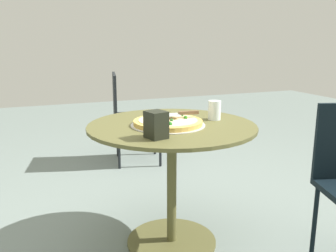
{
  "coord_description": "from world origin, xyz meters",
  "views": [
    {
      "loc": [
        0.71,
        1.75,
        1.14
      ],
      "look_at": [
        0.03,
        0.01,
        0.7
      ],
      "focal_mm": 38.94,
      "sensor_mm": 36.0,
      "label": 1
    }
  ],
  "objects_px": {
    "drinking_cup": "(214,110)",
    "patio_chair_far": "(129,111)",
    "pizza_on_tray": "(168,123)",
    "pizza_server": "(180,114)",
    "napkin_dispenser": "(156,125)",
    "patio_table": "(172,158)"
  },
  "relations": [
    {
      "from": "drinking_cup",
      "to": "napkin_dispenser",
      "type": "height_order",
      "value": "napkin_dispenser"
    },
    {
      "from": "pizza_on_tray",
      "to": "napkin_dispenser",
      "type": "relative_size",
      "value": 3.13
    },
    {
      "from": "drinking_cup",
      "to": "patio_chair_far",
      "type": "bearing_deg",
      "value": -86.1
    },
    {
      "from": "patio_table",
      "to": "pizza_server",
      "type": "relative_size",
      "value": 4.2
    },
    {
      "from": "patio_chair_far",
      "to": "napkin_dispenser",
      "type": "bearing_deg",
      "value": 78.84
    },
    {
      "from": "pizza_on_tray",
      "to": "drinking_cup",
      "type": "bearing_deg",
      "value": -173.05
    },
    {
      "from": "patio_table",
      "to": "patio_chair_far",
      "type": "xyz_separation_m",
      "value": [
        -0.17,
        -1.48,
        -0.02
      ]
    },
    {
      "from": "pizza_on_tray",
      "to": "patio_chair_far",
      "type": "xyz_separation_m",
      "value": [
        -0.19,
        -1.5,
        -0.22
      ]
    },
    {
      "from": "patio_table",
      "to": "patio_chair_far",
      "type": "height_order",
      "value": "patio_chair_far"
    },
    {
      "from": "drinking_cup",
      "to": "pizza_server",
      "type": "bearing_deg",
      "value": 4.31
    },
    {
      "from": "patio_table",
      "to": "napkin_dispenser",
      "type": "relative_size",
      "value": 7.19
    },
    {
      "from": "patio_table",
      "to": "pizza_server",
      "type": "distance_m",
      "value": 0.25
    },
    {
      "from": "drinking_cup",
      "to": "pizza_on_tray",
      "type": "bearing_deg",
      "value": 6.95
    },
    {
      "from": "pizza_on_tray",
      "to": "patio_chair_far",
      "type": "distance_m",
      "value": 1.53
    },
    {
      "from": "pizza_on_tray",
      "to": "patio_chair_far",
      "type": "height_order",
      "value": "patio_chair_far"
    },
    {
      "from": "pizza_server",
      "to": "drinking_cup",
      "type": "relative_size",
      "value": 1.99
    },
    {
      "from": "pizza_on_tray",
      "to": "patio_table",
      "type": "bearing_deg",
      "value": -152.37
    },
    {
      "from": "patio_table",
      "to": "patio_chair_far",
      "type": "bearing_deg",
      "value": -96.43
    },
    {
      "from": "patio_table",
      "to": "drinking_cup",
      "type": "relative_size",
      "value": 8.37
    },
    {
      "from": "pizza_on_tray",
      "to": "patio_chair_far",
      "type": "relative_size",
      "value": 0.47
    },
    {
      "from": "pizza_server",
      "to": "drinking_cup",
      "type": "height_order",
      "value": "drinking_cup"
    },
    {
      "from": "pizza_on_tray",
      "to": "napkin_dispenser",
      "type": "distance_m",
      "value": 0.27
    }
  ]
}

